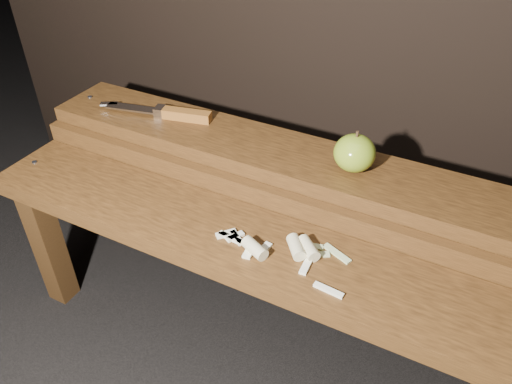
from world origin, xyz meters
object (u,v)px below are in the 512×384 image
at_px(bench_rear_tier, 276,180).
at_px(apple, 355,153).
at_px(bench_front_tier, 230,259).
at_px(knife, 172,113).

relative_size(bench_rear_tier, apple, 13.03).
xyz_separation_m(bench_front_tier, apple, (0.18, 0.23, 0.19)).
bearing_deg(bench_front_tier, apple, 52.70).
distance_m(bench_front_tier, knife, 0.41).
height_order(bench_rear_tier, apple, apple).
bearing_deg(apple, knife, 178.79).
relative_size(bench_rear_tier, knife, 4.01).
distance_m(bench_rear_tier, apple, 0.22).
bearing_deg(bench_front_tier, knife, 140.94).
xyz_separation_m(bench_front_tier, bench_rear_tier, (0.00, 0.23, 0.06)).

